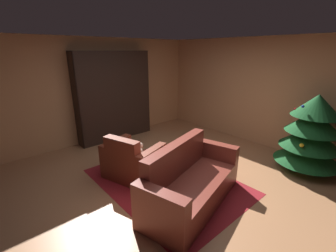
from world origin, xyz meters
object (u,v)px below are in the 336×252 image
Objects in this scene: couch_red at (190,184)px; book_stack_on_table at (169,159)px; bookshelf_unit at (119,96)px; coffee_table at (166,164)px; decorated_tree at (311,133)px; armchair_red at (132,162)px; bottle_on_table at (163,153)px.

couch_red is 8.73× the size of book_stack_on_table.
bookshelf_unit is 2.69m from coffee_table.
book_stack_on_table is (-0.59, 0.10, 0.16)m from couch_red.
decorated_tree is (1.41, 2.35, 0.38)m from coffee_table.
couch_red reaches higher than armchair_red.
book_stack_on_table is 0.15× the size of decorated_tree.
bottle_on_table is at bearing -12.10° from bookshelf_unit.
bookshelf_unit is at bearing 168.24° from book_stack_on_table.
armchair_red is 0.77× the size of decorated_tree.
coffee_table is at bearing -12.76° from bookshelf_unit.
couch_red is (3.13, -0.63, -0.80)m from bookshelf_unit.
coffee_table is at bearing -21.09° from bottle_on_table.
coffee_table is 0.23m from bottle_on_table.
decorated_tree reaches higher than book_stack_on_table.
decorated_tree is at bearing 71.72° from couch_red.
bookshelf_unit is 4.33m from decorated_tree.
bottle_on_table is (-0.79, 0.13, 0.19)m from couch_red.
bookshelf_unit is 2.29m from armchair_red.
book_stack_on_table is at bearing 170.54° from couch_red.
bookshelf_unit is at bearing 167.24° from coffee_table.
bottle_on_table is at bearing 158.91° from coffee_table.
bottle_on_table is at bearing 44.76° from armchair_red.
decorated_tree reaches higher than armchair_red.
book_stack_on_table is 2.71m from decorated_tree.
armchair_red is 4.91× the size of bottle_on_table.
decorated_tree is (1.39, 2.31, 0.28)m from book_stack_on_table.
book_stack_on_table reaches higher than coffee_table.
bookshelf_unit is 3.29m from couch_red.
decorated_tree is at bearing 59.01° from coffee_table.
coffee_table is at bearing -118.85° from book_stack_on_table.
coffee_table is 3.00× the size of book_stack_on_table.
book_stack_on_table is at bearing 31.40° from armchair_red.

